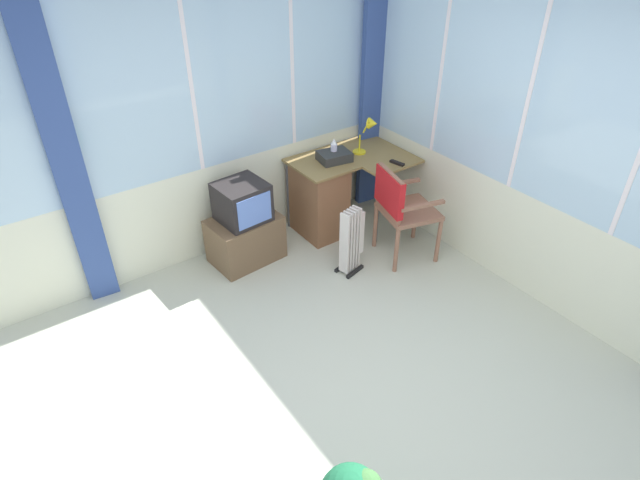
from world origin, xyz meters
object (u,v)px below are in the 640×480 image
at_px(tv_on_stand, 245,227).
at_px(wooden_armchair, 398,203).
at_px(desk_lamp, 370,130).
at_px(space_heater, 352,240).
at_px(paper_tray, 334,156).
at_px(tv_remote, 397,163).
at_px(desk, 322,196).
at_px(spray_bottle, 334,149).

bearing_deg(tv_on_stand, wooden_armchair, -33.93).
height_order(wooden_armchair, tv_on_stand, wooden_armchair).
height_order(desk_lamp, space_heater, desk_lamp).
bearing_deg(paper_tray, tv_remote, -42.53).
height_order(desk, wooden_armchair, wooden_armchair).
height_order(wooden_armchair, space_heater, wooden_armchair).
bearing_deg(spray_bottle, desk_lamp, -12.16).
distance_m(desk, desk_lamp, 0.79).
bearing_deg(desk, wooden_armchair, -69.34).
bearing_deg(tv_on_stand, desk, -0.81).
bearing_deg(paper_tray, desk, 168.99).
bearing_deg(desk_lamp, tv_remote, -80.42).
bearing_deg(tv_remote, desk, 130.35).
xyz_separation_m(paper_tray, wooden_armchair, (0.17, -0.75, -0.22)).
relative_size(desk_lamp, space_heater, 0.57).
distance_m(desk, wooden_armchair, 0.85).
distance_m(tv_on_stand, space_heater, 1.00).
relative_size(spray_bottle, space_heater, 0.33).
height_order(desk_lamp, tv_on_stand, desk_lamp).
relative_size(desk, spray_bottle, 5.20).
distance_m(desk_lamp, space_heater, 1.14).
xyz_separation_m(desk_lamp, wooden_armchair, (-0.22, -0.70, -0.41)).
relative_size(tv_remote, space_heater, 0.23).
bearing_deg(spray_bottle, desk, -178.83).
xyz_separation_m(desk_lamp, paper_tray, (-0.39, 0.05, -0.19)).
bearing_deg(desk_lamp, paper_tray, 172.18).
distance_m(paper_tray, tv_on_stand, 1.10).
height_order(paper_tray, wooden_armchair, wooden_armchair).
height_order(spray_bottle, paper_tray, spray_bottle).
relative_size(tv_remote, wooden_armchair, 0.16).
bearing_deg(wooden_armchair, tv_on_stand, 146.07).
height_order(spray_bottle, space_heater, spray_bottle).
xyz_separation_m(desk, tv_on_stand, (-0.88, 0.01, -0.05)).
bearing_deg(tv_on_stand, space_heater, -45.10).
height_order(desk_lamp, paper_tray, desk_lamp).
distance_m(wooden_armchair, space_heater, 0.54).
relative_size(spray_bottle, paper_tray, 0.72).
bearing_deg(tv_on_stand, spray_bottle, -0.54).
bearing_deg(paper_tray, desk_lamp, -7.82).
bearing_deg(wooden_armchair, spray_bottle, 101.13).
distance_m(desk_lamp, wooden_armchair, 0.84).
xyz_separation_m(tv_remote, paper_tray, (-0.45, 0.41, 0.03)).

